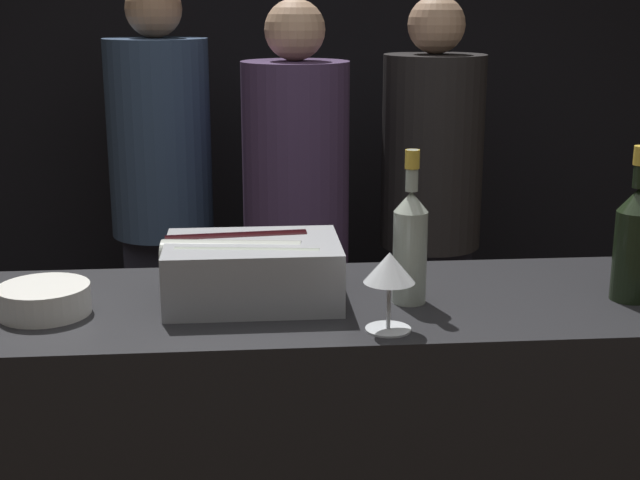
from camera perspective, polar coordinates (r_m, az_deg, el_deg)
wall_back_chalkboard at (r=4.14m, az=-2.87°, el=10.97°), size 6.40×0.06×2.80m
ice_bin_with_bottles at (r=1.81m, az=-4.58°, el=-1.75°), size 0.36×0.25×0.13m
bowl_white at (r=1.82m, az=-17.24°, el=-3.61°), size 0.18×0.18×0.06m
wine_glass at (r=1.63m, az=4.46°, el=-2.00°), size 0.10×0.10×0.15m
champagne_bottle at (r=1.90m, az=19.50°, el=0.08°), size 0.08×0.08×0.32m
rose_wine_bottle at (r=1.79m, az=5.79°, el=-0.12°), size 0.07×0.07×0.31m
person_in_hoodie at (r=3.49m, az=-10.09°, el=3.11°), size 0.39×0.39×1.77m
person_blond_tee at (r=3.42m, az=7.09°, el=2.44°), size 0.38×0.38×1.71m
person_grey_polo at (r=3.21m, az=-1.53°, el=1.58°), size 0.38×0.38×1.70m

